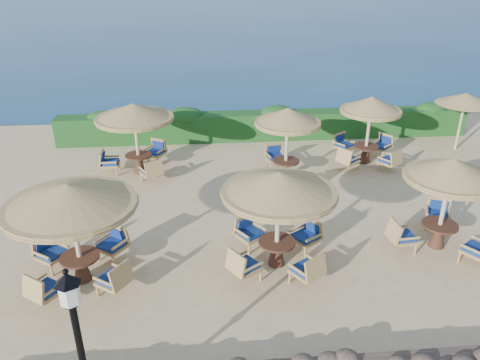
% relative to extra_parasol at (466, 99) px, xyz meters
% --- Properties ---
extents(ground, '(120.00, 120.00, 0.00)m').
position_rel_extra_parasol_xyz_m(ground, '(-7.80, -5.20, -2.17)').
color(ground, '#D2B785').
rests_on(ground, ground).
extents(sea, '(160.00, 160.00, 0.00)m').
position_rel_extra_parasol_xyz_m(sea, '(-7.80, 64.80, -2.17)').
color(sea, navy).
rests_on(sea, ground).
extents(hedge, '(18.00, 0.90, 1.20)m').
position_rel_extra_parasol_xyz_m(hedge, '(-7.80, 2.00, -1.57)').
color(hedge, '#144016').
rests_on(hedge, ground).
extents(extra_parasol, '(2.30, 2.30, 2.41)m').
position_rel_extra_parasol_xyz_m(extra_parasol, '(0.00, 0.00, 0.00)').
color(extra_parasol, '#CFB592').
rests_on(extra_parasol, ground).
extents(cafe_set_0, '(3.13, 3.13, 2.65)m').
position_rel_extra_parasol_xyz_m(cafe_set_0, '(-13.72, -7.70, -0.27)').
color(cafe_set_0, '#CFB592').
rests_on(cafe_set_0, ground).
extents(cafe_set_1, '(2.90, 2.90, 2.65)m').
position_rel_extra_parasol_xyz_m(cafe_set_1, '(-8.81, -7.46, -0.32)').
color(cafe_set_1, '#CFB592').
rests_on(cafe_set_1, ground).
extents(cafe_set_2, '(2.63, 2.76, 2.65)m').
position_rel_extra_parasol_xyz_m(cafe_set_2, '(-4.23, -7.01, -0.36)').
color(cafe_set_2, '#CFB592').
rests_on(cafe_set_2, ground).
extents(cafe_set_3, '(2.83, 2.83, 2.65)m').
position_rel_extra_parasol_xyz_m(cafe_set_3, '(-13.00, -1.21, -0.25)').
color(cafe_set_3, '#CFB592').
rests_on(cafe_set_3, ground).
extents(cafe_set_4, '(2.34, 2.88, 2.65)m').
position_rel_extra_parasol_xyz_m(cafe_set_4, '(-7.64, -2.22, -0.26)').
color(cafe_set_4, '#CFB592').
rests_on(cafe_set_4, ground).
extents(cafe_set_5, '(2.69, 2.69, 2.65)m').
position_rel_extra_parasol_xyz_m(cafe_set_5, '(-4.28, -1.07, -0.50)').
color(cafe_set_5, '#CFB592').
rests_on(cafe_set_5, ground).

